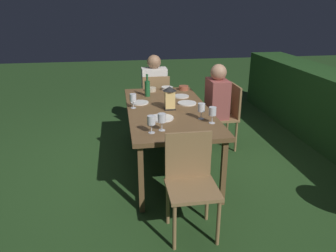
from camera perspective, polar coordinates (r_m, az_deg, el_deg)
The scene contains 21 objects.
ground_plane at distance 4.08m, azimuth 0.00°, elevation -6.78°, with size 16.00×16.00×0.00m, color #26471E.
dining_table at distance 3.81m, azimuth 0.00°, elevation 2.38°, with size 1.95×0.93×0.73m.
chair_side_right_a at distance 4.48m, azimuth 10.01°, elevation 2.21°, with size 0.42×0.40×0.87m.
person_in_rust at distance 4.38m, azimuth 7.70°, elevation 3.98°, with size 0.38×0.47×1.15m.
chair_head_far at distance 2.79m, azimuth 3.98°, elevation -9.33°, with size 0.40×0.42×0.87m.
chair_head_near at distance 5.03m, azimuth -2.18°, elevation 4.54°, with size 0.40×0.42×0.87m.
person_in_cream at distance 5.18m, azimuth -2.47°, elevation 6.75°, with size 0.48×0.38×1.15m.
lantern_centerpiece at distance 3.72m, azimuth 0.29°, elevation 5.14°, with size 0.15×0.15×0.27m.
green_bottle_on_table at distance 4.28m, azimuth -3.61°, elevation 6.60°, with size 0.07×0.07×0.29m.
wine_glass_a at distance 3.31m, azimuth 7.74°, elevation 2.42°, with size 0.08×0.08×0.17m.
wine_glass_b at distance 3.42m, azimuth 5.83°, elevation 3.09°, with size 0.08×0.08×0.17m.
wine_glass_c at distance 3.09m, azimuth -1.09°, elevation 1.26°, with size 0.08×0.08×0.17m.
wine_glass_d at distance 3.79m, azimuth -6.10°, elevation 4.82°, with size 0.08×0.08×0.17m.
wine_glass_e at distance 3.03m, azimuth -2.91°, elevation 0.87°, with size 0.08×0.08×0.17m.
plate_a at distance 3.97m, azimuth 3.31°, elevation 3.99°, with size 0.23×0.23×0.01m, color white.
plate_b at distance 4.00m, azimuth -4.94°, elevation 4.07°, with size 0.22×0.22×0.01m, color silver.
plate_c at distance 3.44m, azimuth -1.17°, elevation 1.40°, with size 0.26×0.26×0.01m, color white.
plate_d at distance 4.27m, azimuth 2.27°, elevation 5.20°, with size 0.21×0.21×0.01m, color silver.
bowl_olives at distance 4.61m, azimuth -0.15°, elevation 6.58°, with size 0.16×0.16×0.04m.
bowl_bread at distance 4.61m, azimuth 2.74°, elevation 6.66°, with size 0.13×0.13×0.06m.
bowl_salad at distance 4.55m, azimuth -3.01°, elevation 6.39°, with size 0.15×0.15×0.05m.
Camera 1 is at (3.58, -0.56, 1.87)m, focal length 35.06 mm.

